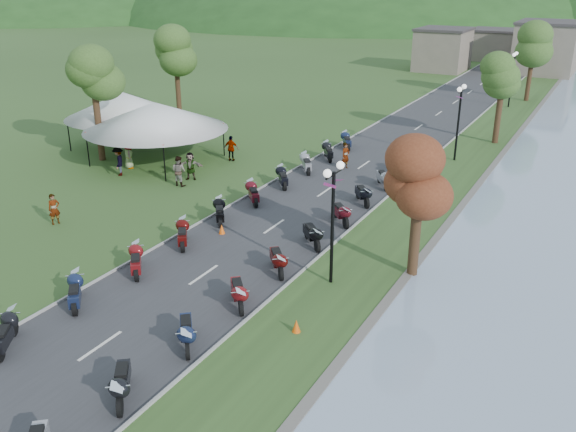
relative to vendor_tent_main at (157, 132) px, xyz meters
The scene contains 11 objects.
road 17.34m from the vendor_tent_main, 43.06° to the left, with size 7.00×120.00×0.02m, color #38383B.
far_building 57.74m from the vendor_tent_main, 79.43° to the left, with size 18.00×16.00×5.00m, color gray.
moto_row_left 14.29m from the vendor_tent_main, 45.98° to the right, with size 2.60×40.84×1.10m, color #331411, non-canonical shape.
moto_row_right 18.55m from the vendor_tent_main, 34.44° to the right, with size 2.60×40.28×1.10m, color #331411, non-canonical shape.
vendor_tent_main is the anchor object (origin of this frame).
vendor_tent_side 4.69m from the vendor_tent_main, 158.34° to the left, with size 5.61×5.61×4.00m, color silver, non-canonical shape.
tree_park_left 4.80m from the vendor_tent_main, 155.30° to the right, with size 3.44×3.44×9.57m, color #476F2B, non-canonical shape.
tree_lakeside 21.80m from the vendor_tent_main, 21.22° to the right, with size 2.23×2.23×6.21m, color #476F2B, non-canonical shape.
pedestrian_a 11.68m from the vendor_tent_main, 76.80° to the right, with size 0.58×0.43×1.60m, color slate.
pedestrian_b 5.93m from the vendor_tent_main, 37.55° to the right, with size 0.89×0.49×1.82m, color slate.
pedestrian_c 4.16m from the vendor_tent_main, 91.82° to the right, with size 1.19×0.49×1.84m, color slate.
Camera 1 is at (14.15, -2.47, 11.95)m, focal length 38.00 mm.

